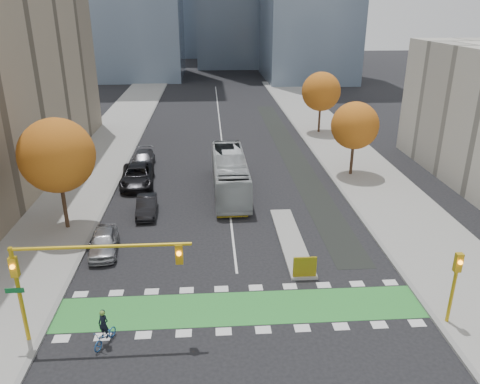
{
  "coord_description": "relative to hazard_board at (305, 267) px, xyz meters",
  "views": [
    {
      "loc": [
        -1.47,
        -19.6,
        15.3
      ],
      "look_at": [
        0.59,
        10.91,
        3.0
      ],
      "focal_mm": 35.0,
      "sensor_mm": 36.0,
      "label": 1
    }
  ],
  "objects": [
    {
      "name": "sidewalk_east",
      "position": [
        9.5,
        15.8,
        -0.73
      ],
      "size": [
        7.0,
        120.0,
        0.15
      ],
      "primitive_type": "cube",
      "color": "gray",
      "rests_on": "ground"
    },
    {
      "name": "cyclist",
      "position": [
        -10.72,
        -5.14,
        -0.16
      ],
      "size": [
        1.22,
        1.76,
        1.93
      ],
      "rotation": [
        0.0,
        0.0,
        -0.43
      ],
      "color": "navy",
      "rests_on": "ground"
    },
    {
      "name": "sidewalk_west",
      "position": [
        -17.5,
        15.8,
        -0.73
      ],
      "size": [
        7.0,
        120.0,
        0.15
      ],
      "primitive_type": "cube",
      "color": "gray",
      "rests_on": "ground"
    },
    {
      "name": "tree_east_near",
      "position": [
        8.0,
        17.8,
        4.06
      ],
      "size": [
        4.4,
        4.4,
        7.08
      ],
      "color": "#332114",
      "rests_on": "ground"
    },
    {
      "name": "bus",
      "position": [
        -3.79,
        14.35,
        0.85
      ],
      "size": [
        2.91,
        11.91,
        3.31
      ],
      "primitive_type": "imported",
      "rotation": [
        0.0,
        0.0,
        0.01
      ],
      "color": "#B1B7B9",
      "rests_on": "ground"
    },
    {
      "name": "bike_crossing",
      "position": [
        -4.0,
        -2.7,
        -0.79
      ],
      "size": [
        20.0,
        3.0,
        0.01
      ],
      "primitive_type": "cube",
      "color": "#2C8833",
      "rests_on": "ground"
    },
    {
      "name": "hazard_board",
      "position": [
        0.0,
        0.0,
        0.0
      ],
      "size": [
        1.4,
        0.12,
        1.3
      ],
      "primitive_type": "cube",
      "color": "yellow",
      "rests_on": "median_island"
    },
    {
      "name": "median_island",
      "position": [
        0.0,
        4.8,
        -0.72
      ],
      "size": [
        1.6,
        10.0,
        0.16
      ],
      "primitive_type": "cube",
      "color": "gray",
      "rests_on": "ground"
    },
    {
      "name": "ground",
      "position": [
        -4.0,
        -4.2,
        -0.8
      ],
      "size": [
        300.0,
        300.0,
        0.0
      ],
      "primitive_type": "plane",
      "color": "black",
      "rests_on": "ground"
    },
    {
      "name": "tree_east_far",
      "position": [
        8.5,
        33.8,
        4.44
      ],
      "size": [
        4.8,
        4.8,
        7.65
      ],
      "color": "#332114",
      "rests_on": "ground"
    },
    {
      "name": "tree_west",
      "position": [
        -16.0,
        7.8,
        4.82
      ],
      "size": [
        5.2,
        5.2,
        8.22
      ],
      "color": "#332114",
      "rests_on": "ground"
    },
    {
      "name": "parked_car_a",
      "position": [
        -12.61,
        4.09,
        -0.05
      ],
      "size": [
        2.19,
        4.55,
        1.5
      ],
      "primitive_type": "imported",
      "rotation": [
        0.0,
        0.0,
        0.1
      ],
      "color": "#A3A4A8",
      "rests_on": "ground"
    },
    {
      "name": "traffic_signal_west",
      "position": [
        -11.93,
        -4.71,
        3.23
      ],
      "size": [
        8.53,
        0.56,
        5.2
      ],
      "color": "#BF9914",
      "rests_on": "ground"
    },
    {
      "name": "parked_car_c",
      "position": [
        -12.21,
        21.6,
        -0.04
      ],
      "size": [
        2.28,
        5.31,
        1.53
      ],
      "primitive_type": "imported",
      "rotation": [
        0.0,
        0.0,
        0.03
      ],
      "color": "#46464B",
      "rests_on": "ground"
    },
    {
      "name": "curb_east",
      "position": [
        6.0,
        15.8,
        -0.73
      ],
      "size": [
        0.3,
        120.0,
        0.16
      ],
      "primitive_type": "cube",
      "color": "gray",
      "rests_on": "ground"
    },
    {
      "name": "curb_west",
      "position": [
        -14.0,
        15.8,
        -0.73
      ],
      "size": [
        0.3,
        120.0,
        0.16
      ],
      "primitive_type": "cube",
      "color": "gray",
      "rests_on": "ground"
    },
    {
      "name": "parked_car_d",
      "position": [
        -12.11,
        16.6,
        0.06
      ],
      "size": [
        3.29,
        6.37,
        1.72
      ],
      "primitive_type": "imported",
      "rotation": [
        0.0,
        0.0,
        0.07
      ],
      "color": "black",
      "rests_on": "ground"
    },
    {
      "name": "traffic_signal_east",
      "position": [
        6.5,
        -4.71,
        1.93
      ],
      "size": [
        0.35,
        0.43,
        4.1
      ],
      "color": "#BF9914",
      "rests_on": "ground"
    },
    {
      "name": "centre_line",
      "position": [
        -4.0,
        35.8,
        -0.8
      ],
      "size": [
        0.15,
        70.0,
        0.01
      ],
      "primitive_type": "cube",
      "color": "silver",
      "rests_on": "ground"
    },
    {
      "name": "parked_car_b",
      "position": [
        -10.5,
        9.98,
        -0.11
      ],
      "size": [
        1.69,
        4.26,
        1.38
      ],
      "primitive_type": "imported",
      "rotation": [
        0.0,
        0.0,
        0.06
      ],
      "color": "black",
      "rests_on": "ground"
    },
    {
      "name": "bike_lane_paint",
      "position": [
        3.5,
        25.8,
        -0.8
      ],
      "size": [
        2.5,
        50.0,
        0.01
      ],
      "primitive_type": "cube",
      "color": "black",
      "rests_on": "ground"
    }
  ]
}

